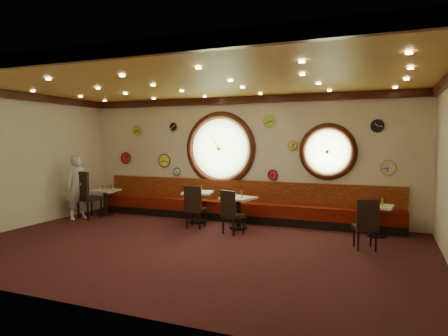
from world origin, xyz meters
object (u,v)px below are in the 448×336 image
Objects in this scene: chair_c at (231,209)px; table_a at (105,199)px; chair_b at (194,204)px; chair_d at (366,221)px; condiment_d_pepper at (379,203)px; condiment_c_pepper at (242,195)px; condiment_b_pepper at (195,190)px; table_b at (198,203)px; table_c at (238,209)px; condiment_a_salt at (102,187)px; condiment_c_bottle at (242,193)px; condiment_a_bottle at (111,187)px; condiment_d_bottle at (382,202)px; condiment_d_salt at (373,202)px; chair_a at (86,192)px; condiment_c_salt at (236,195)px; waiter at (78,187)px; condiment_a_pepper at (107,188)px; condiment_b_bottle at (202,189)px; table_d at (377,217)px; condiment_b_salt at (196,189)px.

table_a is at bearing -168.84° from chair_c.
chair_b is at bearing -11.75° from table_a.
condiment_d_pepper is (0.21, 1.23, 0.17)m from chair_d.
chair_c is at bearing -92.54° from condiment_c_pepper.
table_b is at bearing 66.35° from condiment_b_pepper.
condiment_d_pepper is (3.08, 0.38, 0.26)m from table_c.
condiment_d_pepper is (7.22, 0.11, -0.03)m from condiment_a_salt.
table_c is 0.64m from chair_c.
condiment_a_bottle is at bearing 175.65° from condiment_c_bottle.
condiment_d_salt is at bearing 170.36° from condiment_d_bottle.
chair_a is 4.09m from condiment_c_salt.
condiment_a_bottle is (-3.95, 0.96, 0.22)m from chair_c.
condiment_b_pepper is (-1.27, 0.81, 0.28)m from chair_c.
condiment_a_salt is 0.78m from waiter.
condiment_b_bottle reaches higher than condiment_a_pepper.
condiment_b_bottle is at bearing 2.04° from table_a.
condiment_c_pepper is at bearing -3.86° from condiment_a_pepper.
chair_a is 3.11m from condiment_b_bottle.
condiment_c_salt is 0.93× the size of condiment_b_pepper.
waiter is at bearing -173.36° from condiment_d_pepper.
chair_a reaches higher than condiment_a_pepper.
condiment_d_pepper is (7.08, 0.10, -0.03)m from condiment_a_pepper.
condiment_d_salt is at bearing 43.40° from chair_c.
condiment_b_pepper is 0.68× the size of condiment_c_bottle.
condiment_a_pepper is at bearing 176.40° from condiment_c_bottle.
chair_d is 1.25m from condiment_d_pepper.
waiter is (-3.13, -0.74, 0.35)m from table_b.
chair_a is 8.23× the size of condiment_c_pepper.
condiment_b_pepper is at bearing -1.65° from table_a.
table_a is at bearing 176.71° from condiment_c_bottle.
condiment_c_salt is 1.18× the size of condiment_d_pepper.
table_c is 1.31× the size of chair_b.
chair_c is (0.05, -0.63, 0.09)m from table_c.
table_b is at bearing 168.48° from condiment_c_pepper.
table_c is at bearing -57.28° from waiter.
table_d is 1.11× the size of chair_b.
condiment_c_bottle is (-3.00, -0.36, 0.10)m from condiment_d_pepper.
condiment_c_bottle is (4.22, -0.25, 0.07)m from condiment_a_salt.
chair_c is 3.61× the size of condiment_c_bottle.
condiment_b_bottle is (0.10, 0.18, 0.01)m from condiment_b_pepper.
chair_d is (3.83, -0.47, -0.02)m from chair_b.
chair_d reaches higher than table_d.
condiment_a_bottle reaches higher than table_b.
condiment_d_bottle is at bearing 19.65° from chair_a.
condiment_d_bottle is (7.03, 0.05, -0.01)m from condiment_a_bottle.
condiment_c_bottle reaches higher than condiment_a_bottle.
table_c is at bearing -4.05° from condiment_a_pepper.
table_c is at bearing 4.78° from condiment_c_salt.
chair_c is at bearing -161.49° from condiment_d_pepper.
condiment_b_salt is 2.75m from condiment_a_pepper.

